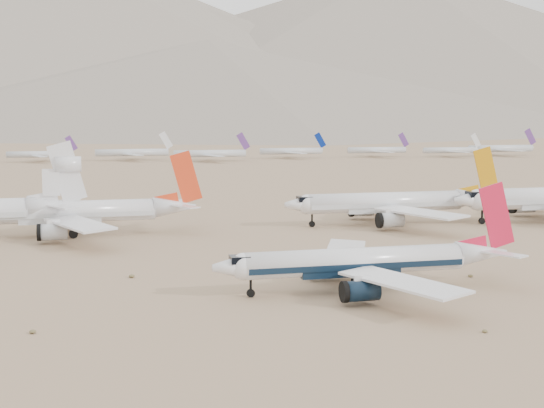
% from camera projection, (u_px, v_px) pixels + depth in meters
% --- Properties ---
extents(ground, '(7000.00, 7000.00, 0.00)m').
position_uv_depth(ground, '(334.00, 287.00, 118.49)').
color(ground, '#7E6349').
rests_on(ground, ground).
extents(main_airliner, '(46.32, 45.24, 16.35)m').
position_uv_depth(main_airliner, '(368.00, 262.00, 115.91)').
color(main_airliner, white).
rests_on(main_airliner, ground).
extents(row2_gold_tail, '(52.65, 51.49, 18.75)m').
position_uv_depth(row2_gold_tail, '(394.00, 203.00, 184.47)').
color(row2_gold_tail, white).
rests_on(row2_gold_tail, ground).
extents(row2_orange_tail, '(52.18, 51.04, 18.61)m').
position_uv_depth(row2_orange_tail, '(76.00, 212.00, 167.15)').
color(row2_orange_tail, white).
rests_on(row2_orange_tail, ground).
extents(distant_storage_row, '(511.04, 58.56, 14.85)m').
position_uv_depth(distant_storage_row, '(115.00, 154.00, 413.83)').
color(distant_storage_row, silver).
rests_on(distant_storage_row, ground).
extents(mountain_range, '(7354.00, 3024.00, 470.00)m').
position_uv_depth(mountain_range, '(136.00, 38.00, 1702.03)').
color(mountain_range, slate).
rests_on(mountain_range, ground).
extents(foothills, '(4637.50, 1395.00, 155.00)m').
position_uv_depth(foothills, '(427.00, 88.00, 1294.02)').
color(foothills, slate).
rests_on(foothills, ground).
extents(desert_scrub, '(261.14, 121.67, 0.63)m').
position_uv_depth(desert_scrub, '(430.00, 345.00, 88.23)').
color(desert_scrub, brown).
rests_on(desert_scrub, ground).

